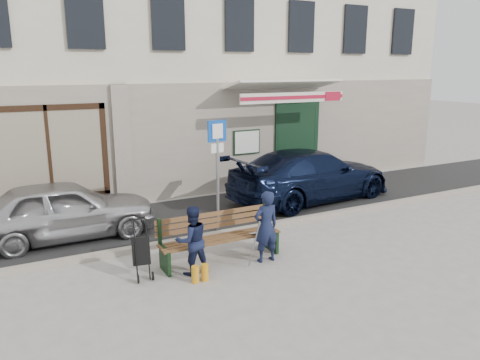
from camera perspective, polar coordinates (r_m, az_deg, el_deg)
ground at (r=9.18m, az=2.62°, el=-9.65°), size 80.00×80.00×0.00m
asphalt_lane at (r=11.79m, az=-4.98°, el=-4.33°), size 60.00×3.20×0.01m
curb at (r=10.39m, az=-1.55°, el=-6.46°), size 60.00×0.18×0.12m
building at (r=16.36m, az=-12.97°, el=18.00°), size 20.00×8.27×10.00m
car_silver at (r=10.71m, az=-20.68°, el=-3.42°), size 3.83×1.56×1.30m
car_navy at (r=13.12m, az=8.62°, el=0.63°), size 5.10×2.51×1.43m
parking_sign at (r=10.25m, az=-2.77°, el=2.60°), size 0.46×0.11×2.51m
bench at (r=8.96m, az=-2.66°, el=-7.09°), size 2.40×1.17×0.98m
man at (r=8.88m, az=3.18°, el=-5.69°), size 0.51×0.33×1.39m
woman at (r=8.40m, az=-5.88°, el=-7.32°), size 0.62×0.48×1.26m
stroller at (r=8.46m, az=-11.96°, el=-8.61°), size 0.35×0.46×1.05m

